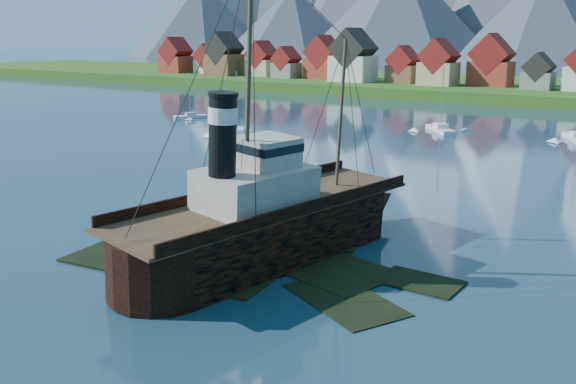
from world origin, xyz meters
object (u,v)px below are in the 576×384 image
Objects in this scene: tugboat_wreck at (279,217)px; sailboat_f at (228,132)px; sailboat_b at (190,117)px; sailboat_a at (238,136)px; sailboat_c at (440,130)px.

sailboat_f is at bearing 141.79° from tugboat_wreck.
sailboat_f reaches higher than sailboat_b.
sailboat_a is at bearing 1.63° from sailboat_b.
sailboat_f is at bearing 106.32° from sailboat_a.
tugboat_wreck reaches higher than sailboat_a.
sailboat_a reaches higher than sailboat_b.
tugboat_wreck is 3.10× the size of sailboat_b.
sailboat_c is at bearing 45.28° from sailboat_b.
sailboat_a is 38.86m from sailboat_c.
tugboat_wreck is 92.57m from sailboat_b.
sailboat_f is (-31.52, -25.24, -0.03)m from sailboat_c.
sailboat_b is (-25.82, 15.04, -0.03)m from sailboat_a.
sailboat_f is (-4.28, 2.48, -0.02)m from sailboat_a.
sailboat_b is 0.90× the size of sailboat_f.
tugboat_wreck is at bearing -10.13° from sailboat_b.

